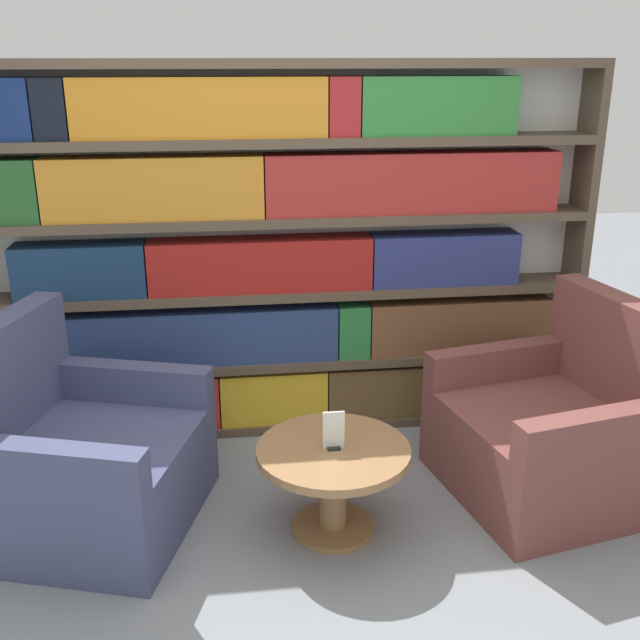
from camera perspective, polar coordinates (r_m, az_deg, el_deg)
ground_plane at (r=3.46m, az=-0.95°, el=-17.59°), size 14.00×14.00×0.00m
bookshelf at (r=4.19m, az=-3.63°, el=4.77°), size 3.50×0.30×2.08m
armchair_left at (r=3.69m, az=-17.76°, el=-10.24°), size 1.15×1.17×0.98m
armchair_right at (r=3.95m, az=17.46°, el=-8.15°), size 1.08×1.11×0.98m
coffee_table at (r=3.46m, az=1.02°, el=-11.48°), size 0.70×0.70×0.43m
table_sign at (r=3.36m, az=1.04°, el=-8.56°), size 0.10×0.06×0.18m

